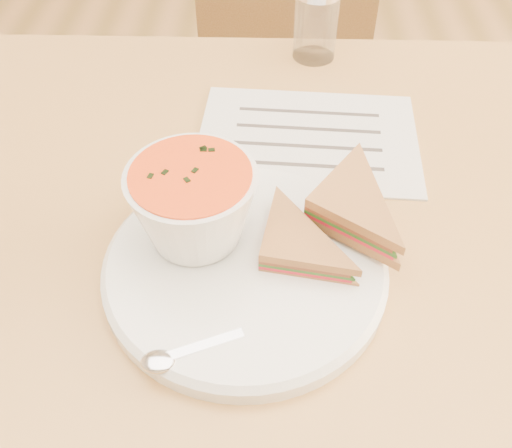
# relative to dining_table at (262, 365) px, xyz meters

# --- Properties ---
(dining_table) EXTENTS (1.00, 0.70, 0.75)m
(dining_table) POSITION_rel_dining_table_xyz_m (0.00, 0.00, 0.00)
(dining_table) COLOR #A37732
(dining_table) RESTS_ON floor
(chair_far) EXTENTS (0.46, 0.46, 0.89)m
(chair_far) POSITION_rel_dining_table_xyz_m (0.00, 0.56, 0.07)
(chair_far) COLOR brown
(chair_far) RESTS_ON floor
(plate) EXTENTS (0.32, 0.32, 0.02)m
(plate) POSITION_rel_dining_table_xyz_m (-0.02, -0.11, 0.38)
(plate) COLOR white
(plate) RESTS_ON dining_table
(soup_bowl) EXTENTS (0.13, 0.13, 0.08)m
(soup_bowl) POSITION_rel_dining_table_xyz_m (-0.07, -0.08, 0.43)
(soup_bowl) COLOR white
(soup_bowl) RESTS_ON plate
(sandwich_half_a) EXTENTS (0.11, 0.11, 0.03)m
(sandwich_half_a) POSITION_rel_dining_table_xyz_m (-0.00, -0.12, 0.41)
(sandwich_half_a) COLOR #BE7943
(sandwich_half_a) RESTS_ON plate
(sandwich_half_b) EXTENTS (0.15, 0.15, 0.03)m
(sandwich_half_b) POSITION_rel_dining_table_xyz_m (0.04, -0.06, 0.42)
(sandwich_half_b) COLOR #BE7943
(sandwich_half_b) RESTS_ON plate
(spoon) EXTENTS (0.15, 0.09, 0.01)m
(spoon) POSITION_rel_dining_table_xyz_m (-0.04, -0.20, 0.40)
(spoon) COLOR silver
(spoon) RESTS_ON plate
(paper_menu) EXTENTS (0.28, 0.21, 0.00)m
(paper_menu) POSITION_rel_dining_table_xyz_m (0.05, 0.10, 0.38)
(paper_menu) COLOR silver
(paper_menu) RESTS_ON dining_table
(condiment_shaker) EXTENTS (0.07, 0.07, 0.12)m
(condiment_shaker) POSITION_rel_dining_table_xyz_m (0.07, 0.30, 0.43)
(condiment_shaker) COLOR silver
(condiment_shaker) RESTS_ON dining_table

